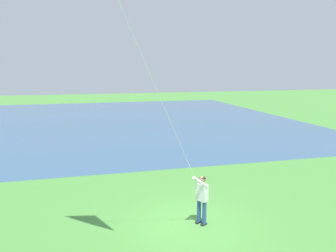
% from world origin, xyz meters
% --- Properties ---
extents(ground_plane, '(120.00, 120.00, 0.00)m').
position_xyz_m(ground_plane, '(0.00, 0.00, 0.00)').
color(ground_plane, '#4C8E3D').
extents(lake_water, '(36.00, 44.00, 0.01)m').
position_xyz_m(lake_water, '(24.41, 4.00, 0.00)').
color(lake_water, '#385B7F').
rests_on(lake_water, ground).
extents(person_kite_flyer, '(0.53, 0.62, 1.83)m').
position_xyz_m(person_kite_flyer, '(-0.14, -0.37, 1.05)').
color(person_kite_flyer, '#232328').
rests_on(person_kite_flyer, ground).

